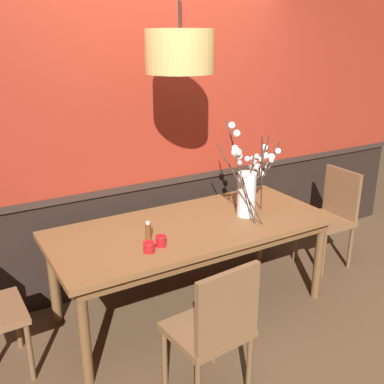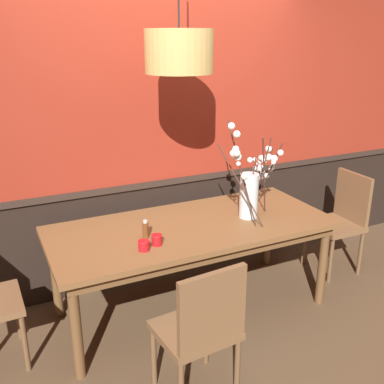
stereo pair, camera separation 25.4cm
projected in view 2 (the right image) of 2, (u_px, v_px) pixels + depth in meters
The scene contains 12 objects.
ground_plane at pixel (192, 308), 3.63m from camera, with size 24.00×24.00×0.00m, color brown.
back_wall at pixel (158, 122), 3.72m from camera, with size 5.88×0.14×2.84m.
dining_table at pixel (192, 234), 3.41m from camera, with size 2.15×0.94×0.74m.
chair_near_side_left at pixel (201, 327), 2.56m from camera, with size 0.48×0.45×0.91m.
chair_far_side_left at pixel (114, 218), 4.07m from camera, with size 0.44×0.44×0.95m.
chair_head_east_end at pixel (341, 217), 4.10m from camera, with size 0.42×0.44×0.93m.
chair_far_side_right at pixel (187, 208), 4.35m from camera, with size 0.46×0.43×0.89m.
vase_with_blossoms at pixel (250, 188), 3.44m from camera, with size 0.53×0.47×0.79m.
candle_holder_nearer_center at pixel (157, 240), 3.04m from camera, with size 0.08×0.08×0.08m.
candle_holder_nearer_edge at pixel (144, 245), 2.96m from camera, with size 0.08×0.08×0.07m.
condiment_bottle at pixel (146, 230), 3.14m from camera, with size 0.04×0.04×0.14m.
pendant_lamp at pixel (179, 52), 2.95m from camera, with size 0.46×0.46×0.99m.
Camera 2 is at (-1.35, -2.81, 2.09)m, focal length 41.71 mm.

